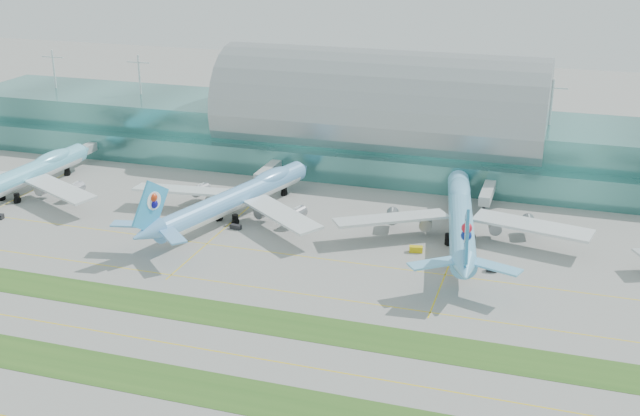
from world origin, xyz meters
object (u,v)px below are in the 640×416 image
(airliner_c, at_px, (461,216))
(terminal, at_px, (380,128))
(airliner_a, at_px, (17,177))
(airliner_b, at_px, (236,197))

(airliner_c, bearing_deg, terminal, 112.49)
(airliner_a, xyz_separation_m, airliner_b, (77.02, 4.35, 0.03))
(airliner_a, distance_m, airliner_c, 146.08)
(airliner_a, bearing_deg, airliner_c, 7.38)
(terminal, distance_m, airliner_b, 73.60)
(terminal, xyz_separation_m, airliner_b, (-29.41, -67.07, -7.30))
(airliner_b, bearing_deg, airliner_a, -160.62)
(terminal, xyz_separation_m, airliner_a, (-106.44, -71.42, -7.33))
(airliner_b, xyz_separation_m, airliner_c, (68.81, 4.08, 0.21))
(airliner_b, bearing_deg, terminal, 82.47)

